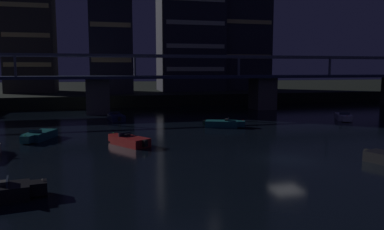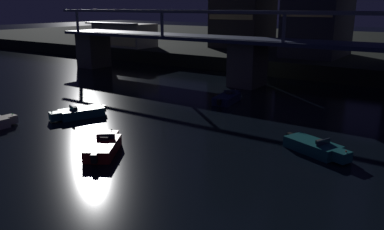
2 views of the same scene
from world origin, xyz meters
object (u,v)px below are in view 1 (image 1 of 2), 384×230
Objects in this scene: tower_west_low at (29,22)px; speedboat_mid_right at (116,117)px; speedboat_near_center at (344,117)px; river_bridge at (185,86)px; tower_central at (190,36)px; speedboat_mid_left at (223,124)px; tower_east_tall at (241,6)px; speedboat_mid_center at (129,141)px; tower_west_tall at (109,10)px; speedboat_far_center at (39,136)px.

tower_west_low reaches higher than speedboat_mid_right.
river_bridge is at bearing 139.08° from speedboat_near_center.
speedboat_mid_left is at bearing -98.14° from tower_central.
river_bridge is at bearing -130.14° from tower_east_tall.
speedboat_mid_left is at bearing 34.40° from speedboat_mid_center.
river_bridge is at bearing 91.69° from speedboat_mid_left.
tower_west_tall reaches higher than speedboat_mid_center.
speedboat_mid_left is at bearing -71.99° from tower_west_tall.
tower_west_low is at bearing 177.75° from tower_east_tall.
speedboat_mid_center is at bearing -121.67° from tower_east_tall.
tower_central is 5.20× the size of speedboat_mid_center.
tower_central is 4.92× the size of speedboat_far_center.
tower_west_tall is 49.02m from speedboat_mid_center.
tower_central is at bearing 11.29° from tower_west_tall.
speedboat_mid_right is (-11.93, -9.11, -3.85)m from river_bridge.
speedboat_mid_center is (-12.19, -8.35, 0.00)m from speedboat_mid_left.
speedboat_mid_right is (-30.99, 7.41, 0.00)m from speedboat_near_center.
river_bridge is at bearing 47.45° from speedboat_far_center.
tower_central reaches higher than speedboat_near_center.
river_bridge is 33.76m from tower_east_tall.
speedboat_mid_center is (-18.00, -48.95, -14.12)m from tower_central.
speedboat_mid_left is (12.04, -37.04, -18.52)m from tower_west_tall.
tower_west_low reaches higher than river_bridge.
river_bridge is 18.10× the size of speedboat_mid_left.
speedboat_mid_right is at bearing -120.52° from tower_central.
tower_east_tall is at bearing 48.64° from speedboat_far_center.
tower_east_tall reaches higher than tower_west_tall.
tower_central reaches higher than river_bridge.
river_bridge is 18.07× the size of speedboat_far_center.
speedboat_mid_center and speedboat_mid_right have the same top height.
tower_west_tall is 30.54m from tower_east_tall.
tower_east_tall reaches higher than river_bridge.
tower_west_low is at bearing 139.05° from speedboat_near_center.
river_bridge reaches higher than speedboat_mid_left.
tower_west_tall is 43.13m from speedboat_mid_left.
tower_west_tall is at bearing 77.80° from speedboat_far_center.
tower_west_low is (-27.62, 23.99, 12.54)m from river_bridge.
tower_central is at bearing 69.81° from speedboat_mid_center.
speedboat_mid_left is (28.18, -42.67, -16.39)m from tower_west_low.
tower_central reaches higher than speedboat_far_center.
tower_west_tall is at bearing 89.08° from speedboat_mid_right.
tower_east_tall is (12.34, 0.24, 6.99)m from tower_central.
speedboat_near_center is 0.97× the size of speedboat_far_center.
tower_central is 38.70m from speedboat_mid_right.
tower_west_tall is at bearing -172.81° from tower_east_tall.
speedboat_far_center is (-26.59, -43.96, -14.12)m from tower_central.
speedboat_mid_center is at bearing -161.12° from speedboat_near_center.
tower_west_tall is at bearing -19.23° from tower_west_low.
speedboat_mid_left and speedboat_mid_right have the same top height.
tower_east_tall is at bearing 1.13° from tower_central.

